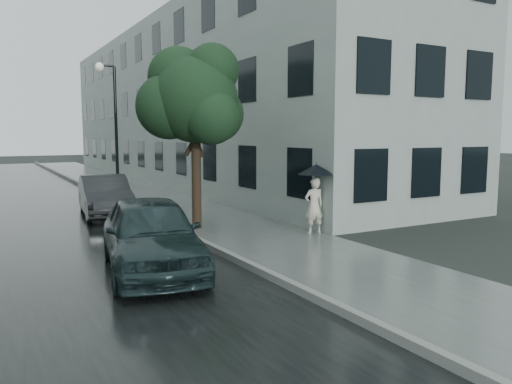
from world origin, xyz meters
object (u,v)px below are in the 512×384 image
pedestrian (314,206)px  lamp_post (112,124)px  car_near (151,234)px  car_far (105,196)px  street_tree (194,99)px

pedestrian → lamp_post: size_ratio=0.28×
car_near → car_far: bearing=94.2°
pedestrian → car_far: (-4.35, 5.98, -0.10)m
lamp_post → car_near: 10.93m
street_tree → lamp_post: lamp_post is taller
lamp_post → car_far: 4.08m
lamp_post → car_near: (-1.77, -10.52, -2.38)m
car_far → lamp_post: bearing=76.9°
lamp_post → street_tree: bearing=-76.7°
car_near → car_far: 7.47m
street_tree → pedestrian: bearing=-45.0°
pedestrian → street_tree: size_ratio=0.29×
street_tree → lamp_post: bearing=97.0°
pedestrian → car_near: pedestrian is taller
street_tree → lamp_post: (-0.81, 6.57, -0.62)m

